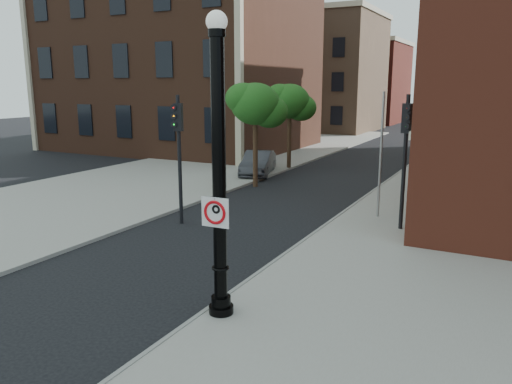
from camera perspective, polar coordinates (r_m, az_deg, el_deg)
The scene contains 16 objects.
ground at distance 12.96m, azimuth -12.05°, elevation -10.72°, with size 120.00×120.00×0.00m, color black.
sidewalk_right at distance 19.80m, azimuth 21.64°, elevation -3.08°, with size 8.00×60.00×0.12m, color gray.
sidewalk_left at distance 32.24m, azimuth -4.09°, elevation 3.40°, with size 10.00×50.00×0.12m, color gray.
curb_edge at distance 20.53m, azimuth 10.65°, elevation -1.86°, with size 0.10×60.00×0.14m, color gray.
victorian_building at distance 40.89m, azimuth -8.44°, elevation 17.37°, with size 18.60×14.60×17.95m.
bg_building_tan_a at distance 56.66m, azimuth 7.39°, elevation 13.15°, with size 12.00×12.00×12.00m, color brown.
bg_building_red at distance 69.95m, azimuth 11.45°, elevation 12.00°, with size 12.00×12.00×10.00m, color maroon.
lamppost at distance 10.29m, azimuth -4.22°, elevation 0.73°, with size 0.54×0.54×6.38m.
no_parking_sign at distance 10.28m, azimuth -4.69°, elevation -2.30°, with size 0.63×0.09×0.63m.
parked_car at distance 27.89m, azimuth 0.24°, elevation 3.33°, with size 1.43×4.10×1.35m, color #2F2F35.
traffic_signal_left at distance 17.93m, azimuth -8.85°, elevation 6.09°, with size 0.36×0.41×4.63m.
traffic_signal_right at distance 17.36m, azimuth 16.74°, elevation 5.61°, with size 0.33×0.40×4.67m.
utility_pole at distance 18.91m, azimuth 14.06°, elevation 3.88°, with size 0.09×0.09×4.74m, color #999999.
street_tree_a at distance 24.38m, azimuth 0.04°, elevation 9.89°, with size 2.81×2.54×5.07m.
street_tree_b at distance 29.51m, azimuth 3.96°, elevation 10.19°, with size 2.79×2.52×5.02m.
street_tree_c at distance 26.32m, azimuth 20.65°, elevation 8.73°, with size 2.63×2.38×4.75m.
Camera 1 is at (7.76, -9.10, 4.99)m, focal length 35.00 mm.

